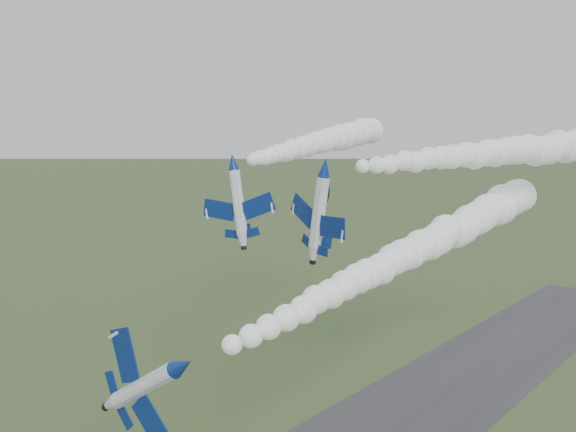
% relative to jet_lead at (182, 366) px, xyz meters
% --- Properties ---
extents(jet_lead, '(5.86, 13.05, 9.24)m').
position_rel_jet_lead_xyz_m(jet_lead, '(0.00, 0.00, 0.00)').
color(jet_lead, white).
extents(smoke_trail_jet_lead, '(9.61, 80.32, 5.86)m').
position_rel_jet_lead_xyz_m(smoke_trail_jet_lead, '(-1.67, 42.90, 3.47)').
color(smoke_trail_jet_lead, white).
extents(jet_pair_left, '(10.92, 12.86, 3.35)m').
position_rel_jet_lead_xyz_m(jet_pair_left, '(-23.02, 29.10, 14.08)').
color(jet_pair_left, white).
extents(smoke_trail_jet_pair_left, '(19.89, 57.58, 5.50)m').
position_rel_jet_lead_xyz_m(smoke_trail_jet_pair_left, '(-31.18, 60.10, 16.00)').
color(smoke_trail_jet_pair_left, white).
extents(jet_pair_right, '(11.32, 13.40, 3.87)m').
position_rel_jet_lead_xyz_m(jet_pair_right, '(-8.53, 29.98, 13.88)').
color(jet_pair_right, white).
extents(smoke_trail_jet_pair_right, '(25.21, 63.25, 5.91)m').
position_rel_jet_lead_xyz_m(smoke_trail_jet_pair_right, '(3.10, 63.39, 15.22)').
color(smoke_trail_jet_pair_right, white).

